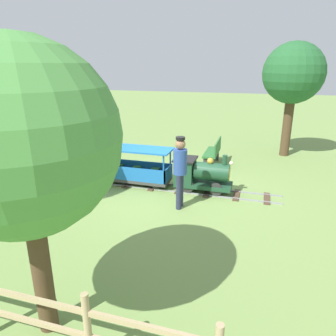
# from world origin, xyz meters

# --- Properties ---
(ground_plane) EXTENTS (60.00, 60.00, 0.00)m
(ground_plane) POSITION_xyz_m (0.00, 0.00, 0.00)
(ground_plane) COLOR #75934C
(track) EXTENTS (0.69, 5.70, 0.04)m
(track) POSITION_xyz_m (0.00, 0.12, 0.02)
(track) COLOR gray
(track) RESTS_ON ground_plane
(locomotive) EXTENTS (0.65, 1.45, 0.97)m
(locomotive) POSITION_xyz_m (0.00, 0.99, 0.48)
(locomotive) COLOR #1E472D
(locomotive) RESTS_ON ground_plane
(passenger_car) EXTENTS (0.75, 2.00, 0.97)m
(passenger_car) POSITION_xyz_m (0.00, -0.78, 0.42)
(passenger_car) COLOR #3F3F3F
(passenger_car) RESTS_ON ground_plane
(conductor_person) EXTENTS (0.30, 0.30, 1.62)m
(conductor_person) POSITION_xyz_m (1.03, 0.72, 0.96)
(conductor_person) COLOR #282D47
(conductor_person) RESTS_ON ground_plane
(park_bench) EXTENTS (1.30, 0.41, 0.82)m
(park_bench) POSITION_xyz_m (-2.28, 0.96, 0.42)
(park_bench) COLOR #2D6B33
(park_bench) RESTS_ON ground_plane
(oak_tree_near) EXTENTS (2.00, 2.00, 3.80)m
(oak_tree_near) POSITION_xyz_m (-4.19, 3.20, 2.76)
(oak_tree_near) COLOR #4C3823
(oak_tree_near) RESTS_ON ground_plane
(oak_tree_distant) EXTENTS (2.01, 2.01, 3.36)m
(oak_tree_distant) POSITION_xyz_m (4.75, 0.05, 2.34)
(oak_tree_distant) COLOR #4C3823
(oak_tree_distant) RESTS_ON ground_plane
(fence_section) EXTENTS (0.08, 6.78, 0.90)m
(fence_section) POSITION_xyz_m (5.05, 0.12, 0.48)
(fence_section) COLOR tan
(fence_section) RESTS_ON ground_plane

